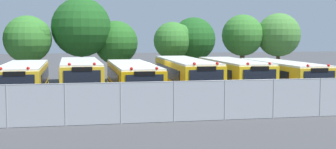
# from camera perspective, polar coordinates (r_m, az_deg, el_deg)

# --- Properties ---
(ground_plane) EXTENTS (160.00, 160.00, 0.00)m
(ground_plane) POSITION_cam_1_polar(r_m,az_deg,el_deg) (30.20, -1.22, -3.05)
(ground_plane) COLOR #424244
(school_bus_0) EXTENTS (2.73, 9.86, 2.56)m
(school_bus_0) POSITION_cam_1_polar(r_m,az_deg,el_deg) (29.71, -17.73, -0.79)
(school_bus_0) COLOR yellow
(school_bus_0) RESTS_ON ground_plane
(school_bus_1) EXTENTS (2.74, 9.72, 2.72)m
(school_bus_1) POSITION_cam_1_polar(r_m,az_deg,el_deg) (29.80, -11.04, -0.47)
(school_bus_1) COLOR yellow
(school_bus_1) RESTS_ON ground_plane
(school_bus_2) EXTENTS (2.71, 10.85, 2.51)m
(school_bus_2) POSITION_cam_1_polar(r_m,az_deg,el_deg) (29.53, -4.53, -0.65)
(school_bus_2) COLOR #EAA80C
(school_bus_2) RESTS_ON ground_plane
(school_bus_3) EXTENTS (2.60, 11.38, 2.74)m
(school_bus_3) POSITION_cam_1_polar(r_m,az_deg,el_deg) (30.36, 2.17, -0.27)
(school_bus_3) COLOR yellow
(school_bus_3) RESTS_ON ground_plane
(school_bus_4) EXTENTS (2.67, 10.13, 2.64)m
(school_bus_4) POSITION_cam_1_polar(r_m,az_deg,el_deg) (31.54, 8.20, -0.21)
(school_bus_4) COLOR yellow
(school_bus_4) RESTS_ON ground_plane
(school_bus_5) EXTENTS (2.59, 10.68, 2.51)m
(school_bus_5) POSITION_cam_1_polar(r_m,az_deg,el_deg) (32.84, 14.03, -0.22)
(school_bus_5) COLOR yellow
(school_bus_5) RESTS_ON ground_plane
(tree_1) EXTENTS (3.98, 3.98, 5.88)m
(tree_1) POSITION_cam_1_polar(r_m,az_deg,el_deg) (39.52, -17.16, 4.39)
(tree_1) COLOR #4C3823
(tree_1) RESTS_ON ground_plane
(tree_2) EXTENTS (5.17, 5.17, 7.52)m
(tree_2) POSITION_cam_1_polar(r_m,az_deg,el_deg) (40.23, -10.89, 5.86)
(tree_2) COLOR #4C3823
(tree_2) RESTS_ON ground_plane
(tree_3) EXTENTS (3.95, 3.95, 5.54)m
(tree_3) POSITION_cam_1_polar(r_m,az_deg,el_deg) (41.02, -6.74, 4.04)
(tree_3) COLOR #4C3823
(tree_3) RESTS_ON ground_plane
(tree_4) EXTENTS (3.28, 3.28, 5.39)m
(tree_4) POSITION_cam_1_polar(r_m,az_deg,el_deg) (39.22, 0.72, 4.37)
(tree_4) COLOR #4C3823
(tree_4) RESTS_ON ground_plane
(tree_5) EXTENTS (3.89, 3.89, 5.83)m
(tree_5) POSITION_cam_1_polar(r_m,az_deg,el_deg) (40.35, 3.40, 4.46)
(tree_5) COLOR #4C3823
(tree_5) RESTS_ON ground_plane
(tree_6) EXTENTS (3.87, 3.87, 6.17)m
(tree_6) POSITION_cam_1_polar(r_m,az_deg,el_deg) (42.78, 9.31, 5.03)
(tree_6) COLOR #4C3823
(tree_6) RESTS_ON ground_plane
(tree_7) EXTENTS (4.08, 4.08, 6.30)m
(tree_7) POSITION_cam_1_polar(r_m,az_deg,el_deg) (43.71, 13.68, 4.91)
(tree_7) COLOR #4C3823
(tree_7) RESTS_ON ground_plane
(chainlink_fence) EXTENTS (23.28, 0.07, 2.01)m
(chainlink_fence) POSITION_cam_1_polar(r_m,az_deg,el_deg) (22.18, 4.02, -3.25)
(chainlink_fence) COLOR #9EA0A3
(chainlink_fence) RESTS_ON ground_plane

